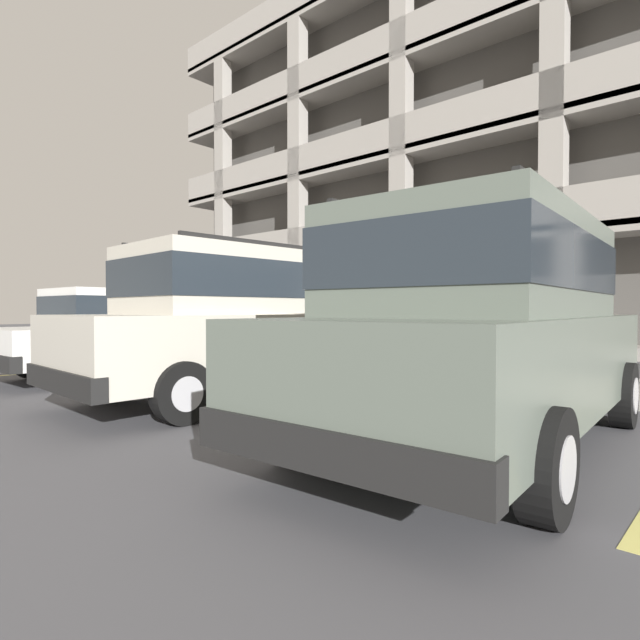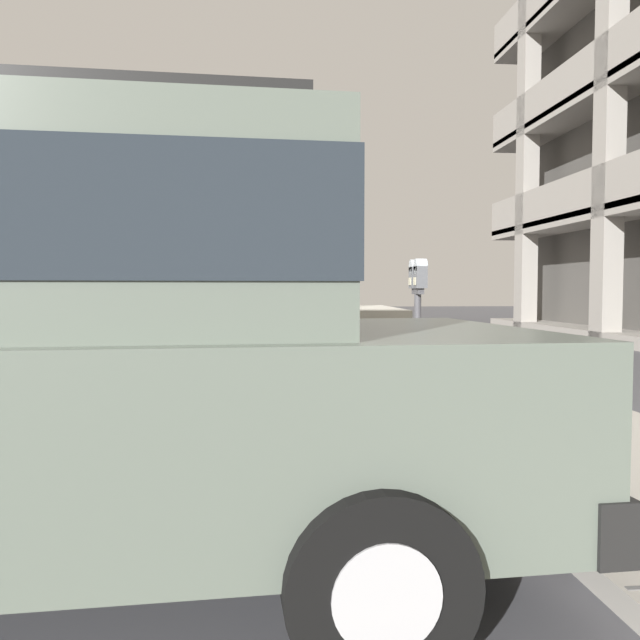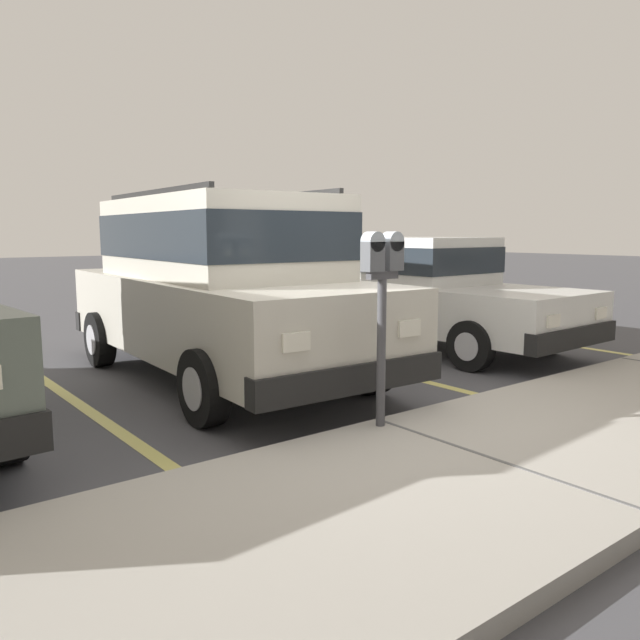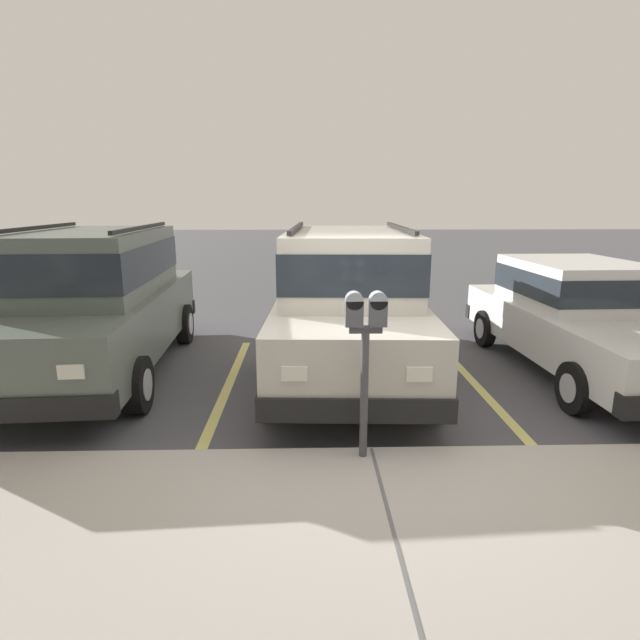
{
  "view_description": "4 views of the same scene",
  "coord_description": "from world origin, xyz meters",
  "px_view_note": "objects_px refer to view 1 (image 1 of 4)",
  "views": [
    {
      "loc": [
        5.35,
        -6.61,
        1.19
      ],
      "look_at": [
        0.39,
        -1.06,
        1.03
      ],
      "focal_mm": 28.0,
      "sensor_mm": 36.0,
      "label": 1
    },
    {
      "loc": [
        6.3,
        -1.21,
        1.31
      ],
      "look_at": [
        -0.07,
        -0.63,
        0.99
      ],
      "focal_mm": 35.0,
      "sensor_mm": 36.0,
      "label": 2
    },
    {
      "loc": [
        3.35,
        3.75,
        1.61
      ],
      "look_at": [
        -0.32,
        -0.95,
        0.77
      ],
      "focal_mm": 35.0,
      "sensor_mm": 36.0,
      "label": 3
    },
    {
      "loc": [
        0.59,
        4.42,
        2.34
      ],
      "look_at": [
        0.44,
        -1.15,
        1.02
      ],
      "focal_mm": 28.0,
      "sensor_mm": 36.0,
      "label": 4
    }
  ],
  "objects_px": {
    "parking_meter_far": "(161,310)",
    "parking_garage": "(603,164)",
    "silver_suv": "(242,317)",
    "red_sedan": "(125,330)",
    "parking_meter_near": "(361,307)",
    "dark_hatchback": "(483,321)"
  },
  "relations": [
    {
      "from": "silver_suv",
      "to": "dark_hatchback",
      "type": "distance_m",
      "value": 3.45
    },
    {
      "from": "parking_garage",
      "to": "silver_suv",
      "type": "bearing_deg",
      "value": -94.88
    },
    {
      "from": "silver_suv",
      "to": "dark_hatchback",
      "type": "xyz_separation_m",
      "value": [
        3.45,
        -0.09,
        0.0
      ]
    },
    {
      "from": "dark_hatchback",
      "to": "parking_meter_far",
      "type": "relative_size",
      "value": 3.43
    },
    {
      "from": "red_sedan",
      "to": "parking_meter_far",
      "type": "relative_size",
      "value": 3.17
    },
    {
      "from": "red_sedan",
      "to": "parking_meter_far",
      "type": "distance_m",
      "value": 4.12
    },
    {
      "from": "parking_meter_far",
      "to": "red_sedan",
      "type": "bearing_deg",
      "value": -39.17
    },
    {
      "from": "parking_meter_near",
      "to": "parking_garage",
      "type": "xyz_separation_m",
      "value": [
        1.17,
        11.78,
        4.8
      ]
    },
    {
      "from": "parking_meter_near",
      "to": "parking_meter_far",
      "type": "xyz_separation_m",
      "value": [
        -6.5,
        -0.04,
        -0.05
      ]
    },
    {
      "from": "parking_meter_near",
      "to": "silver_suv",
      "type": "bearing_deg",
      "value": -91.26
    },
    {
      "from": "dark_hatchback",
      "to": "parking_garage",
      "type": "xyz_separation_m",
      "value": [
        -2.22,
        14.49,
        4.95
      ]
    },
    {
      "from": "parking_meter_far",
      "to": "parking_garage",
      "type": "bearing_deg",
      "value": 57.0
    },
    {
      "from": "dark_hatchback",
      "to": "parking_meter_far",
      "type": "distance_m",
      "value": 10.25
    },
    {
      "from": "dark_hatchback",
      "to": "parking_garage",
      "type": "bearing_deg",
      "value": 95.39
    },
    {
      "from": "parking_meter_near",
      "to": "parking_garage",
      "type": "bearing_deg",
      "value": 84.32
    },
    {
      "from": "dark_hatchback",
      "to": "parking_garage",
      "type": "distance_m",
      "value": 15.47
    },
    {
      "from": "red_sedan",
      "to": "dark_hatchback",
      "type": "height_order",
      "value": "dark_hatchback"
    },
    {
      "from": "silver_suv",
      "to": "parking_meter_far",
      "type": "xyz_separation_m",
      "value": [
        -6.44,
        2.58,
        0.09
      ]
    },
    {
      "from": "silver_suv",
      "to": "parking_meter_near",
      "type": "bearing_deg",
      "value": 91.16
    },
    {
      "from": "silver_suv",
      "to": "parking_garage",
      "type": "distance_m",
      "value": 15.27
    },
    {
      "from": "parking_meter_near",
      "to": "parking_meter_far",
      "type": "height_order",
      "value": "parking_meter_near"
    },
    {
      "from": "red_sedan",
      "to": "parking_meter_near",
      "type": "relative_size",
      "value": 3.02
    }
  ]
}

